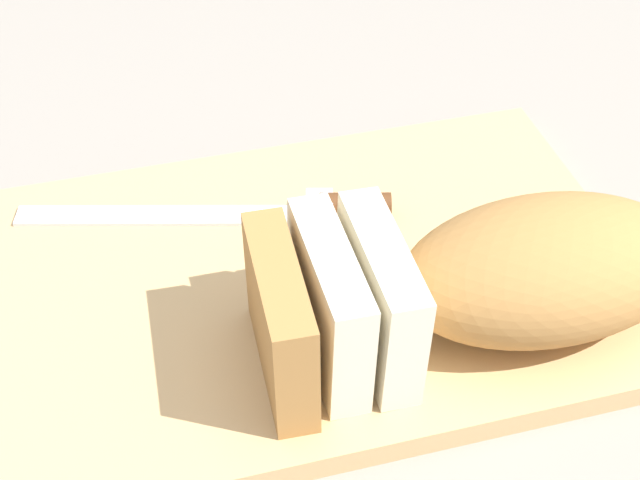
{
  "coord_description": "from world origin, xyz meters",
  "views": [
    {
      "loc": [
        0.13,
        0.48,
        0.49
      ],
      "look_at": [
        0.0,
        0.0,
        0.05
      ],
      "focal_mm": 53.89,
      "sensor_mm": 36.0,
      "label": 1
    }
  ],
  "objects": [
    {
      "name": "cutting_board",
      "position": [
        0.0,
        0.0,
        0.01
      ],
      "size": [
        0.45,
        0.31,
        0.02
      ],
      "primitive_type": "cube",
      "rotation": [
        0.0,
        0.0,
        0.01
      ],
      "color": "tan",
      "rests_on": "ground_plane"
    },
    {
      "name": "crumb_stray_right",
      "position": [
        -0.07,
        0.02,
        0.02
      ],
      "size": [
        0.01,
        0.01,
        0.01
      ],
      "primitive_type": "sphere",
      "color": "#996633",
      "rests_on": "cutting_board"
    },
    {
      "name": "crumb_near_loaf",
      "position": [
        -0.02,
        -0.05,
        0.02
      ],
      "size": [
        0.01,
        0.01,
        0.01
      ],
      "primitive_type": "sphere",
      "color": "#996633",
      "rests_on": "cutting_board"
    },
    {
      "name": "bread_loaf",
      "position": [
        -0.09,
        0.08,
        0.06
      ],
      "size": [
        0.29,
        0.12,
        0.09
      ],
      "rotation": [
        0.0,
        0.0,
        -0.02
      ],
      "color": "#A8753D",
      "rests_on": "cutting_board"
    },
    {
      "name": "bread_knife",
      "position": [
        0.01,
        -0.06,
        0.03
      ],
      "size": [
        0.28,
        0.09,
        0.02
      ],
      "rotation": [
        0.0,
        0.0,
        -0.25
      ],
      "color": "silver",
      "rests_on": "cutting_board"
    },
    {
      "name": "crumb_near_knife",
      "position": [
        0.01,
        -0.06,
        0.02
      ],
      "size": [
        0.01,
        0.01,
        0.01
      ],
      "primitive_type": "sphere",
      "color": "#996633",
      "rests_on": "cutting_board"
    },
    {
      "name": "ground_plane",
      "position": [
        0.0,
        0.0,
        0.0
      ],
      "size": [
        3.0,
        3.0,
        0.0
      ],
      "primitive_type": "plane",
      "color": "gray"
    },
    {
      "name": "crumb_stray_left",
      "position": [
        -0.01,
        -0.04,
        0.02
      ],
      "size": [
        0.0,
        0.0,
        0.0
      ],
      "primitive_type": "sphere",
      "color": "#996633",
      "rests_on": "cutting_board"
    }
  ]
}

